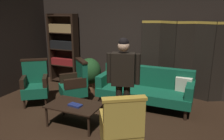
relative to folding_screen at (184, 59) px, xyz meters
name	(u,v)px	position (x,y,z in m)	size (l,w,h in m)	color
ground_plane	(95,130)	(-1.28, -2.28, -0.99)	(10.00, 10.00, 0.00)	black
back_wall	(136,39)	(-1.28, 0.17, 0.41)	(7.20, 0.10, 2.80)	black
folding_screen	(184,59)	(0.00, 0.00, 0.00)	(2.11, 0.36, 1.90)	black
bookshelf	(64,47)	(-3.43, -0.09, 0.11)	(0.90, 0.32, 2.05)	black
velvet_couch	(145,87)	(-0.73, -0.83, -0.53)	(2.12, 0.78, 0.88)	black
coffee_table	(74,107)	(-1.72, -2.26, -0.61)	(1.00, 0.64, 0.42)	black
armchair_gilt_accent	(121,129)	(-0.54, -2.86, -0.50)	(0.80, 0.80, 1.04)	#B78E33
armchair_wing_left	(75,83)	(-2.27, -1.35, -0.50)	(0.82, 0.82, 1.04)	black
armchair_wing_right	(35,83)	(-3.13, -1.72, -0.50)	(0.81, 0.80, 1.04)	black
standing_figure	(123,76)	(-0.83, -2.04, 0.04)	(0.58, 0.30, 1.70)	black
potted_plant	(90,72)	(-2.35, -0.50, -0.46)	(0.62, 0.62, 0.91)	brown
book_navy_cloth	(75,105)	(-1.67, -2.31, -0.55)	(0.25, 0.14, 0.03)	navy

